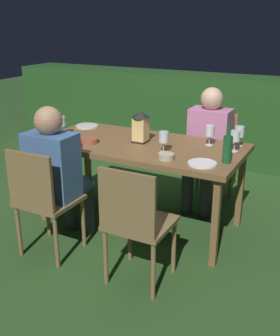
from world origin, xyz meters
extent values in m
plane|color=#2D5123|center=(0.00, 0.00, 0.00)|extent=(16.00, 16.00, 0.00)
cube|color=brown|center=(0.00, 0.00, 0.72)|extent=(1.74, 0.85, 0.04)
cube|color=brown|center=(-0.80, -0.35, 0.35)|extent=(0.05, 0.05, 0.70)
cube|color=brown|center=(0.80, -0.35, 0.35)|extent=(0.05, 0.05, 0.70)
cube|color=brown|center=(-0.80, 0.35, 0.35)|extent=(0.05, 0.05, 0.70)
cube|color=brown|center=(0.80, 0.35, 0.35)|extent=(0.05, 0.05, 0.70)
cube|color=brown|center=(0.39, -0.74, 0.43)|extent=(0.42, 0.40, 0.03)
cube|color=brown|center=(0.39, -0.93, 0.66)|extent=(0.40, 0.02, 0.42)
cylinder|color=brown|center=(0.21, -0.57, 0.21)|extent=(0.03, 0.03, 0.42)
cylinder|color=brown|center=(0.57, -0.57, 0.21)|extent=(0.03, 0.03, 0.42)
cylinder|color=brown|center=(0.21, -0.91, 0.21)|extent=(0.03, 0.03, 0.42)
cylinder|color=brown|center=(0.57, -0.91, 0.21)|extent=(0.03, 0.03, 0.42)
cube|color=brown|center=(-0.39, -0.74, 0.43)|extent=(0.42, 0.40, 0.03)
cube|color=brown|center=(-0.39, -0.93, 0.66)|extent=(0.40, 0.02, 0.42)
cylinder|color=brown|center=(-0.57, -0.57, 0.21)|extent=(0.03, 0.03, 0.42)
cylinder|color=brown|center=(-0.21, -0.57, 0.21)|extent=(0.03, 0.03, 0.42)
cylinder|color=brown|center=(-0.57, -0.91, 0.21)|extent=(0.03, 0.03, 0.42)
cylinder|color=brown|center=(-0.21, -0.91, 0.21)|extent=(0.03, 0.03, 0.42)
cube|color=#426699|center=(-0.39, -0.68, 0.70)|extent=(0.38, 0.24, 0.50)
sphere|color=tan|center=(-0.39, -0.68, 1.04)|extent=(0.21, 0.21, 0.21)
cylinder|color=#426699|center=(-0.48, -0.54, 0.46)|extent=(0.13, 0.36, 0.13)
cylinder|color=#426699|center=(-0.30, -0.54, 0.46)|extent=(0.13, 0.36, 0.13)
cylinder|color=#333338|center=(-0.48, -0.38, 0.23)|extent=(0.11, 0.11, 0.45)
cylinder|color=#333338|center=(-0.30, -0.38, 0.23)|extent=(0.11, 0.11, 0.45)
cube|color=brown|center=(0.39, 0.74, 0.43)|extent=(0.42, 0.40, 0.03)
cube|color=brown|center=(0.39, 0.93, 0.66)|extent=(0.40, 0.03, 0.42)
cylinder|color=brown|center=(0.57, 0.57, 0.21)|extent=(0.03, 0.03, 0.42)
cylinder|color=brown|center=(0.21, 0.57, 0.21)|extent=(0.03, 0.03, 0.42)
cylinder|color=brown|center=(0.57, 0.91, 0.21)|extent=(0.03, 0.03, 0.42)
cylinder|color=brown|center=(0.21, 0.91, 0.21)|extent=(0.03, 0.03, 0.42)
cube|color=#C675A3|center=(0.39, 0.68, 0.70)|extent=(0.38, 0.24, 0.50)
sphere|color=#D1A889|center=(0.39, 0.68, 1.04)|extent=(0.21, 0.21, 0.21)
cylinder|color=#C675A3|center=(0.48, 0.54, 0.46)|extent=(0.13, 0.36, 0.13)
cylinder|color=#C675A3|center=(0.30, 0.54, 0.46)|extent=(0.13, 0.36, 0.13)
cylinder|color=#333338|center=(0.48, 0.38, 0.23)|extent=(0.11, 0.11, 0.45)
cylinder|color=#333338|center=(0.30, 0.38, 0.23)|extent=(0.11, 0.11, 0.45)
cube|color=black|center=(-0.01, 0.04, 0.75)|extent=(0.12, 0.12, 0.01)
cube|color=#F9D17A|center=(-0.01, 0.04, 0.86)|extent=(0.11, 0.11, 0.20)
cone|color=black|center=(-0.01, 0.04, 0.99)|extent=(0.15, 0.15, 0.05)
cylinder|color=#195128|center=(0.79, -0.14, 0.85)|extent=(0.07, 0.07, 0.20)
cylinder|color=#195128|center=(0.79, -0.14, 0.99)|extent=(0.03, 0.03, 0.09)
cylinder|color=silver|center=(0.76, 0.30, 0.75)|extent=(0.06, 0.06, 0.00)
cylinder|color=silver|center=(0.76, 0.30, 0.79)|extent=(0.01, 0.01, 0.08)
cylinder|color=silver|center=(0.76, 0.30, 0.87)|extent=(0.08, 0.08, 0.08)
cylinder|color=maroon|center=(0.76, 0.30, 0.85)|extent=(0.07, 0.07, 0.03)
cylinder|color=silver|center=(-0.75, -0.09, 0.75)|extent=(0.06, 0.06, 0.00)
cylinder|color=silver|center=(-0.75, -0.09, 0.79)|extent=(0.01, 0.01, 0.08)
cylinder|color=silver|center=(-0.75, -0.09, 0.87)|extent=(0.08, 0.08, 0.08)
cylinder|color=maroon|center=(-0.75, -0.09, 0.85)|extent=(0.07, 0.07, 0.03)
cylinder|color=silver|center=(0.54, 0.21, 0.75)|extent=(0.06, 0.06, 0.00)
cylinder|color=silver|center=(0.54, 0.21, 0.79)|extent=(0.01, 0.01, 0.08)
cylinder|color=silver|center=(0.54, 0.21, 0.87)|extent=(0.08, 0.08, 0.08)
cylinder|color=maroon|center=(0.54, 0.21, 0.85)|extent=(0.07, 0.07, 0.03)
cylinder|color=silver|center=(0.28, -0.13, 0.75)|extent=(0.06, 0.06, 0.00)
cylinder|color=silver|center=(0.28, -0.13, 0.79)|extent=(0.01, 0.01, 0.08)
cylinder|color=silver|center=(0.28, -0.13, 0.87)|extent=(0.08, 0.08, 0.08)
cylinder|color=maroon|center=(0.28, -0.13, 0.85)|extent=(0.07, 0.07, 0.03)
cylinder|color=silver|center=(0.77, 0.15, 0.75)|extent=(0.06, 0.06, 0.00)
cylinder|color=silver|center=(0.77, 0.15, 0.79)|extent=(0.01, 0.01, 0.08)
cylinder|color=silver|center=(0.77, 0.15, 0.87)|extent=(0.08, 0.08, 0.08)
cylinder|color=maroon|center=(0.77, 0.15, 0.85)|extent=(0.07, 0.07, 0.03)
cylinder|color=silver|center=(-0.72, 0.26, 0.75)|extent=(0.22, 0.22, 0.01)
cylinder|color=white|center=(0.64, -0.26, 0.75)|extent=(0.21, 0.21, 0.01)
cylinder|color=#BCAD8E|center=(0.36, -0.27, 0.77)|extent=(0.12, 0.12, 0.04)
cylinder|color=#424C1E|center=(0.36, -0.27, 0.78)|extent=(0.10, 0.10, 0.01)
cylinder|color=#9E5138|center=(-0.39, -0.19, 0.77)|extent=(0.16, 0.16, 0.04)
cylinder|color=tan|center=(-0.39, -0.19, 0.78)|extent=(0.13, 0.13, 0.01)
cube|color=#234C1E|center=(0.00, 2.07, 0.54)|extent=(5.80, 0.65, 1.07)
camera|label=1|loc=(1.52, -2.91, 1.74)|focal=43.23mm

